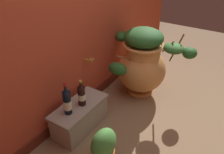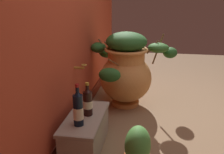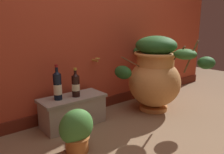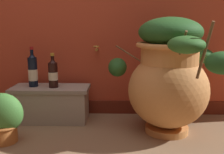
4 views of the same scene
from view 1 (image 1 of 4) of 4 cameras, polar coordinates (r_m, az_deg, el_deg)
name	(u,v)px [view 1 (image 1 of 4)]	position (r m, az deg, el deg)	size (l,w,h in m)	color
ground_plane	(172,134)	(2.64, 14.56, -13.40)	(7.00, 7.00, 0.00)	#896B4C
terracotta_urn	(142,62)	(2.96, 7.50, 3.78)	(0.89, 1.05, 0.89)	#D68E4C
stone_ledge	(80,115)	(2.55, -7.92, -9.34)	(0.67, 0.31, 0.30)	#9E9384
wine_bottle_left	(81,94)	(2.39, -7.53, -4.26)	(0.08, 0.08, 0.30)	black
wine_bottle_middle	(67,101)	(2.29, -11.00, -5.93)	(0.08, 0.08, 0.35)	black
potted_shrub	(104,146)	(2.19, -2.05, -16.67)	(0.30, 0.21, 0.36)	#C17033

